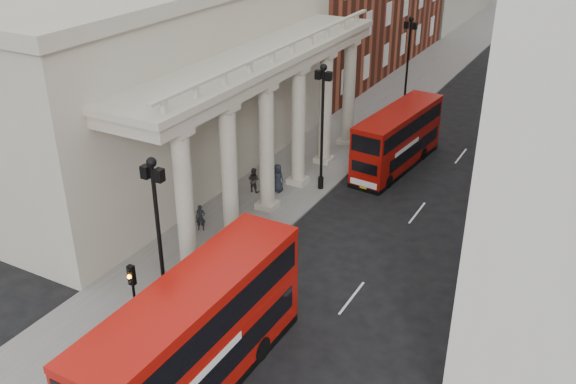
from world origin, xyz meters
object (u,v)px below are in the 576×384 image
object	(u,v)px
bus_near	(196,337)
pedestrian_a	(201,218)
lamp_post_south	(159,233)
bus_far	(398,138)
pedestrian_c	(278,178)
traffic_light	(134,293)
pedestrian_b	(254,180)
lamp_post_mid	(322,119)
lamp_post_north	(408,60)

from	to	relation	value
bus_near	pedestrian_a	world-z (taller)	bus_near
lamp_post_south	bus_near	xyz separation A→B (m)	(3.64, -2.58, -2.30)
bus_far	pedestrian_c	bearing A→B (deg)	-119.06
traffic_light	pedestrian_b	world-z (taller)	traffic_light
lamp_post_mid	pedestrian_b	size ratio (longest dim) A/B	5.04
bus_far	pedestrian_c	size ratio (longest dim) A/B	5.22
lamp_post_south	lamp_post_north	xyz separation A→B (m)	(0.00, 32.00, 0.00)
pedestrian_c	lamp_post_mid	bearing A→B (deg)	41.16
lamp_post_south	pedestrian_a	size ratio (longest dim) A/B	5.30
pedestrian_b	lamp_post_mid	bearing A→B (deg)	-143.99
lamp_post_mid	lamp_post_north	bearing A→B (deg)	90.00
lamp_post_mid	lamp_post_north	xyz separation A→B (m)	(0.00, 16.00, 0.00)
bus_far	pedestrian_a	world-z (taller)	bus_far
lamp_post_south	bus_near	world-z (taller)	lamp_post_south
lamp_post_north	pedestrian_a	distance (m)	24.83
lamp_post_north	pedestrian_b	bearing A→B (deg)	-101.04
lamp_post_north	bus_near	xyz separation A→B (m)	(3.64, -34.58, -2.30)
bus_far	pedestrian_b	distance (m)	10.77
pedestrian_b	pedestrian_c	xyz separation A→B (m)	(1.36, 0.75, 0.12)
lamp_post_south	pedestrian_a	distance (m)	9.49
lamp_post_mid	pedestrian_a	xyz separation A→B (m)	(-3.69, -8.22, -4.01)
lamp_post_north	pedestrian_a	xyz separation A→B (m)	(-3.69, -24.22, -4.01)
lamp_post_north	pedestrian_b	distance (m)	19.26
lamp_post_mid	pedestrian_b	world-z (taller)	lamp_post_mid
lamp_post_south	pedestrian_c	bearing A→B (deg)	98.98
bus_far	pedestrian_c	world-z (taller)	bus_far
lamp_post_north	bus_near	distance (m)	34.85
traffic_light	pedestrian_a	distance (m)	10.73
pedestrian_b	pedestrian_c	distance (m)	1.56
lamp_post_mid	pedestrian_a	world-z (taller)	lamp_post_mid
pedestrian_b	lamp_post_north	bearing A→B (deg)	-99.74
lamp_post_mid	bus_near	distance (m)	19.08
lamp_post_mid	traffic_light	world-z (taller)	lamp_post_mid
traffic_light	bus_far	xyz separation A→B (m)	(2.92, 23.91, -0.92)
lamp_post_mid	traffic_light	xyz separation A→B (m)	(0.10, -18.02, -1.80)
lamp_post_south	pedestrian_a	xyz separation A→B (m)	(-3.69, 7.78, -4.01)
traffic_light	lamp_post_north	bearing A→B (deg)	90.17
pedestrian_b	bus_far	bearing A→B (deg)	-126.99
lamp_post_south	bus_far	bearing A→B (deg)	82.15
lamp_post_south	traffic_light	distance (m)	2.71
lamp_post_mid	pedestrian_c	world-z (taller)	lamp_post_mid
bus_far	traffic_light	bearing A→B (deg)	-91.41
pedestrian_c	bus_near	bearing A→B (deg)	-67.36
bus_far	lamp_post_mid	bearing A→B (deg)	-111.58
bus_far	pedestrian_a	xyz separation A→B (m)	(-6.71, -14.12, -1.28)
traffic_light	bus_far	world-z (taller)	traffic_light
lamp_post_mid	lamp_post_south	bearing A→B (deg)	-90.00
pedestrian_b	traffic_light	bearing A→B (deg)	104.75
traffic_light	pedestrian_c	world-z (taller)	traffic_light
bus_near	bus_far	size ratio (longest dim) A/B	1.17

